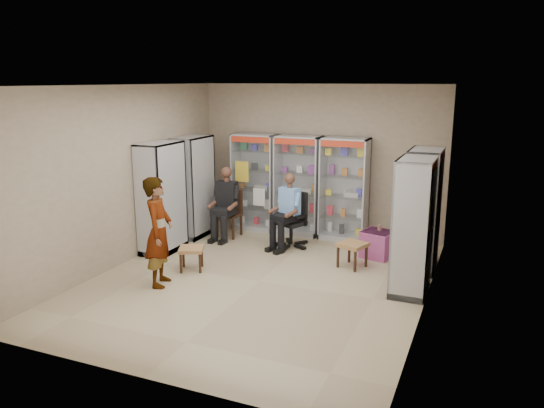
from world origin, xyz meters
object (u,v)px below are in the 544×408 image
at_px(cabinet_left_far, 193,187).
at_px(seated_shopkeeper, 290,213).
at_px(woven_stool_b, 192,259).
at_px(cabinet_back_left, 255,182).
at_px(cabinet_right_far, 423,210).
at_px(wooden_chair, 229,214).
at_px(cabinet_back_mid, 298,186).
at_px(cabinet_back_right, 344,189).
at_px(pink_trunk, 377,244).
at_px(standing_man, 159,232).
at_px(cabinet_right_near, 413,227).
at_px(woven_stool_a, 352,255).
at_px(office_chair, 291,220).
at_px(cabinet_left_near, 162,198).

height_order(cabinet_left_far, seated_shopkeeper, cabinet_left_far).
bearing_deg(woven_stool_b, cabinet_back_left, 91.26).
relative_size(cabinet_right_far, woven_stool_b, 5.15).
xyz_separation_m(wooden_chair, woven_stool_b, (0.31, -1.96, -0.28)).
distance_m(cabinet_back_mid, seated_shopkeeper, 1.00).
relative_size(cabinet_back_right, woven_stool_b, 5.15).
relative_size(seated_shopkeeper, pink_trunk, 2.68).
bearing_deg(seated_shopkeeper, cabinet_back_right, 71.66).
bearing_deg(cabinet_back_mid, wooden_chair, -148.69).
xyz_separation_m(cabinet_back_mid, cabinet_back_right, (0.95, 0.00, 0.00)).
bearing_deg(standing_man, cabinet_back_left, -19.39).
bearing_deg(standing_man, cabinet_back_mid, -34.83).
relative_size(cabinet_back_left, cabinet_right_near, 1.00).
bearing_deg(seated_shopkeeper, cabinet_right_near, -7.29).
bearing_deg(woven_stool_a, cabinet_right_near, -33.51).
bearing_deg(cabinet_left_far, office_chair, 91.49).
distance_m(cabinet_back_left, cabinet_left_near, 2.23).
bearing_deg(cabinet_back_mid, cabinet_back_left, 180.00).
relative_size(wooden_chair, office_chair, 0.90).
xyz_separation_m(cabinet_left_near, woven_stool_b, (0.99, -0.66, -0.81)).
bearing_deg(cabinet_left_near, cabinet_right_near, 87.43).
bearing_deg(office_chair, cabinet_left_near, -129.54).
height_order(cabinet_back_left, woven_stool_a, cabinet_back_left).
bearing_deg(woven_stool_a, wooden_chair, 163.58).
relative_size(cabinet_right_far, wooden_chair, 2.13).
xyz_separation_m(cabinet_right_near, cabinet_left_near, (-4.46, 0.20, 0.00)).
distance_m(cabinet_back_left, pink_trunk, 2.99).
bearing_deg(cabinet_left_far, cabinet_right_near, 73.75).
distance_m(wooden_chair, woven_stool_b, 2.01).
relative_size(cabinet_right_far, cabinet_right_near, 1.00).
xyz_separation_m(cabinet_left_near, wooden_chair, (0.68, 1.30, -0.53)).
relative_size(pink_trunk, woven_stool_a, 1.17).
height_order(cabinet_back_mid, office_chair, cabinet_back_mid).
bearing_deg(cabinet_right_far, woven_stool_a, 111.02).
distance_m(office_chair, woven_stool_a, 1.53).
relative_size(cabinet_back_left, cabinet_back_mid, 1.00).
relative_size(cabinet_left_near, woven_stool_a, 4.72).
bearing_deg(office_chair, cabinet_right_far, 15.21).
relative_size(cabinet_back_left, wooden_chair, 2.13).
bearing_deg(cabinet_left_far, standing_man, 19.51).
height_order(cabinet_right_near, woven_stool_a, cabinet_right_near).
bearing_deg(cabinet_right_near, cabinet_back_mid, 49.16).
distance_m(cabinet_back_left, cabinet_back_mid, 0.95).
relative_size(cabinet_right_far, office_chair, 1.92).
distance_m(cabinet_right_far, wooden_chair, 3.84).
height_order(cabinet_back_left, cabinet_left_near, same).
xyz_separation_m(cabinet_right_near, seated_shopkeeper, (-2.40, 1.30, -0.34)).
xyz_separation_m(cabinet_left_far, cabinet_left_near, (0.00, -1.10, 0.00)).
height_order(cabinet_right_far, woven_stool_a, cabinet_right_far).
xyz_separation_m(cabinet_back_right, standing_man, (-1.95, -3.42, -0.16)).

